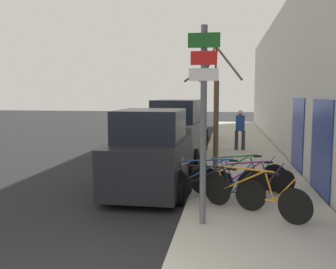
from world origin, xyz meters
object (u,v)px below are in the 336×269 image
(signpost, at_px, (203,118))
(bicycle_3, at_px, (253,181))
(pedestrian_near, at_px, (240,127))
(bicycle_1, at_px, (213,188))
(bicycle_4, at_px, (239,177))
(parked_car_2, at_px, (187,124))
(parked_car_1, at_px, (177,132))
(bicycle_0, at_px, (253,194))
(bicycle_2, at_px, (213,182))
(parked_car_0, at_px, (152,154))
(street_tree, at_px, (215,112))

(signpost, distance_m, bicycle_3, 2.99)
(signpost, bearing_deg, pedestrian_near, 84.05)
(bicycle_1, xyz_separation_m, bicycle_4, (0.62, 1.14, 0.02))
(parked_car_2, bearing_deg, bicycle_3, -74.22)
(parked_car_1, bearing_deg, pedestrian_near, 35.56)
(bicycle_0, xyz_separation_m, bicycle_2, (-0.86, 1.02, 0.00))
(parked_car_0, bearing_deg, pedestrian_near, 69.13)
(bicycle_1, relative_size, bicycle_4, 0.91)
(bicycle_1, xyz_separation_m, parked_car_1, (-1.74, 6.93, 0.54))
(parked_car_1, distance_m, pedestrian_near, 3.08)
(signpost, xyz_separation_m, bicycle_1, (0.16, 1.28, -1.66))
(bicycle_0, bearing_deg, bicycle_2, 74.86)
(bicycle_4, distance_m, street_tree, 2.40)
(street_tree, bearing_deg, bicycle_1, -88.53)
(bicycle_1, bearing_deg, bicycle_2, 22.61)
(bicycle_1, xyz_separation_m, pedestrian_near, (0.87, 8.56, 0.64))
(signpost, height_order, bicycle_1, signpost)
(pedestrian_near, bearing_deg, bicycle_1, 75.10)
(parked_car_2, bearing_deg, bicycle_1, -79.56)
(signpost, relative_size, parked_car_0, 0.88)
(bicycle_2, bearing_deg, street_tree, -4.19)
(bicycle_0, xyz_separation_m, parked_car_1, (-2.59, 7.46, 0.52))
(parked_car_0, distance_m, parked_car_2, 10.43)
(bicycle_1, height_order, parked_car_2, parked_car_2)
(bicycle_4, bearing_deg, bicycle_3, -138.96)
(bicycle_2, xyz_separation_m, parked_car_1, (-1.73, 6.44, 0.52))
(signpost, distance_m, pedestrian_near, 9.95)
(parked_car_1, bearing_deg, bicycle_3, -62.42)
(bicycle_1, bearing_deg, bicycle_4, -7.48)
(signpost, xyz_separation_m, bicycle_2, (0.15, 1.77, -1.64))
(parked_car_1, bearing_deg, bicycle_1, -72.36)
(parked_car_2, bearing_deg, bicycle_0, -76.20)
(pedestrian_near, bearing_deg, bicycle_2, 74.65)
(signpost, relative_size, street_tree, 0.93)
(bicycle_0, relative_size, bicycle_1, 0.94)
(bicycle_3, bearing_deg, bicycle_1, 119.62)
(bicycle_2, distance_m, parked_car_2, 11.73)
(bicycle_4, relative_size, parked_car_1, 0.52)
(bicycle_1, height_order, street_tree, street_tree)
(parked_car_2, bearing_deg, bicycle_4, -75.54)
(bicycle_2, xyz_separation_m, bicycle_4, (0.63, 0.65, -0.00))
(bicycle_0, distance_m, street_tree, 3.81)
(signpost, xyz_separation_m, street_tree, (0.09, 4.11, -0.09))
(bicycle_3, xyz_separation_m, street_tree, (-1.01, 1.89, 1.59))
(bicycle_0, distance_m, parked_car_2, 12.89)
(signpost, bearing_deg, parked_car_0, 118.72)
(signpost, height_order, parked_car_2, signpost)
(parked_car_1, bearing_deg, street_tree, -64.32)
(bicycle_2, bearing_deg, pedestrian_near, -11.85)
(street_tree, bearing_deg, parked_car_2, 101.19)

